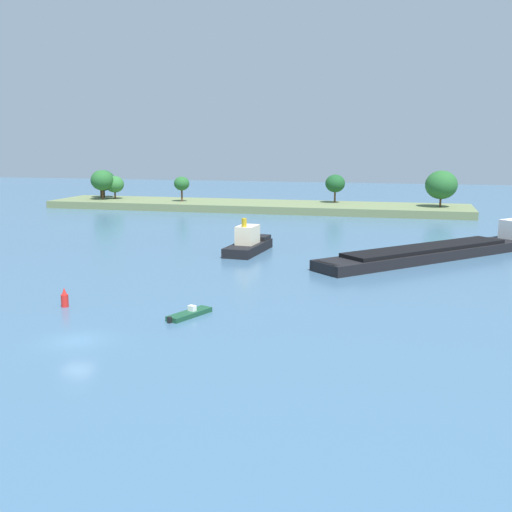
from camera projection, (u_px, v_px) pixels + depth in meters
name	position (u px, v px, depth m)	size (l,w,h in m)	color
ground_plane	(77.00, 341.00, 48.91)	(400.00, 400.00, 0.00)	#3D607F
treeline_island	(249.00, 201.00, 144.14)	(97.67, 17.58, 9.53)	#66754C
small_motorboat	(189.00, 314.00, 55.77)	(3.03, 5.06, 0.94)	#19472D
tugboat	(249.00, 243.00, 88.09)	(4.69, 11.53, 5.11)	black
cargo_barge	(438.00, 251.00, 83.94)	(30.18, 31.65, 5.93)	black
channel_buoy_red	(65.00, 299.00, 58.94)	(0.70, 0.70, 1.90)	red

